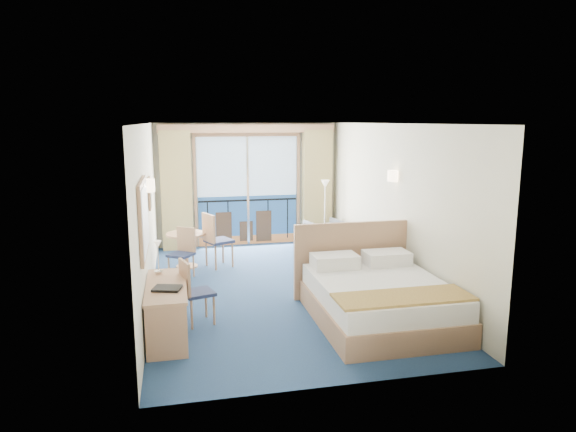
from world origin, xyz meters
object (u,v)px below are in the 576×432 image
object	(u,v)px
bed	(378,297)
desk	(167,319)
nightstand	(376,265)
round_table	(186,241)
table_chair_a	(215,237)
table_chair_b	(183,250)
armchair	(325,235)
floor_lamp	(325,196)
desk_chair	(193,288)

from	to	relation	value
bed	desk	xyz separation A→B (m)	(-2.85, -0.31, 0.05)
nightstand	round_table	xyz separation A→B (m)	(-3.16, 1.64, 0.20)
round_table	table_chair_a	world-z (taller)	table_chair_a
table_chair_b	desk	bearing A→B (deg)	-59.07
desk	round_table	bearing A→B (deg)	84.82
armchair	nightstand	bearing A→B (deg)	83.45
armchair	floor_lamp	distance (m)	0.88
nightstand	desk_chair	bearing A→B (deg)	-158.72
table_chair_b	nightstand	bearing A→B (deg)	18.48
desk	table_chair_a	size ratio (longest dim) A/B	1.41
bed	table_chair_a	bearing A→B (deg)	122.48
nightstand	armchair	xyz separation A→B (m)	(-0.24, 2.27, 0.03)
bed	desk	distance (m)	2.87
nightstand	round_table	bearing A→B (deg)	152.52
nightstand	armchair	world-z (taller)	armchair
nightstand	armchair	distance (m)	2.29
desk_chair	round_table	bearing A→B (deg)	-16.26
armchair	floor_lamp	bearing A→B (deg)	-118.33
armchair	table_chair_a	world-z (taller)	table_chair_a
round_table	floor_lamp	bearing A→B (deg)	18.34
nightstand	desk_chair	xyz separation A→B (m)	(-3.14, -1.22, 0.21)
armchair	desk_chair	bearing A→B (deg)	37.73
floor_lamp	desk	xyz separation A→B (m)	(-3.35, -4.58, -0.74)
armchair	table_chair_a	xyz separation A→B (m)	(-2.39, -0.77, 0.25)
bed	nightstand	bearing A→B (deg)	68.65
armchair	round_table	world-z (taller)	armchair
nightstand	table_chair_a	bearing A→B (deg)	150.17
armchair	table_chair_b	world-z (taller)	table_chair_b
nightstand	table_chair_b	world-z (taller)	table_chair_b
floor_lamp	desk_chair	bearing A→B (deg)	-127.85
floor_lamp	table_chair_b	world-z (taller)	floor_lamp
table_chair_a	floor_lamp	bearing A→B (deg)	-89.92
floor_lamp	table_chair_b	xyz separation A→B (m)	(-3.09, -1.63, -0.62)
table_chair_a	table_chair_b	size ratio (longest dim) A/B	1.18
armchair	round_table	distance (m)	2.99
nightstand	round_table	world-z (taller)	round_table
nightstand	floor_lamp	xyz separation A→B (m)	(-0.14, 2.65, 0.82)
bed	table_chair_b	world-z (taller)	bed
round_table	table_chair_b	distance (m)	0.63
round_table	table_chair_b	xyz separation A→B (m)	(-0.06, -0.63, -0.00)
armchair	desk_chair	size ratio (longest dim) A/B	0.81
desk_chair	table_chair_b	size ratio (longest dim) A/B	1.03
bed	table_chair_a	distance (m)	3.73
desk	bed	bearing A→B (deg)	6.13
desk	table_chair_b	size ratio (longest dim) A/B	1.67
bed	table_chair_a	size ratio (longest dim) A/B	2.16
bed	desk	size ratio (longest dim) A/B	1.53
nightstand	table_chair_b	xyz separation A→B (m)	(-3.23, 1.02, 0.19)
table_chair_a	desk	bearing A→B (deg)	141.64
round_table	table_chair_a	size ratio (longest dim) A/B	0.70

